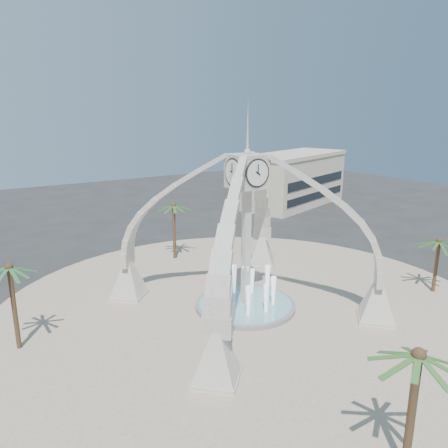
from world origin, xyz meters
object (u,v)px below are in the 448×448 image
palm_west (9,269)px  palm_north (173,206)px  fountain (245,305)px  palm_south (419,357)px  clock_tower (246,230)px  palm_east (439,242)px

palm_west → palm_north: palm_north is taller
fountain → palm_south: size_ratio=1.23×
clock_tower → palm_east: clock_tower is taller
clock_tower → palm_east: 17.03m
clock_tower → fountain: size_ratio=2.24×
clock_tower → palm_east: size_ratio=3.39×
clock_tower → palm_north: 14.00m
fountain → palm_south: 18.38m
clock_tower → palm_north: clock_tower is taller
palm_east → palm_north: 25.24m
palm_east → clock_tower: bearing=158.3°
palm_west → palm_south: palm_south is taller
palm_east → palm_north: (-15.05, 20.23, 1.14)m
palm_east → palm_west: (-32.01, 9.38, 1.08)m
clock_tower → palm_west: (-16.29, 3.12, -0.81)m
palm_south → palm_north: bearing=82.2°
palm_east → palm_west: bearing=163.7°
palm_south → fountain: bearing=78.1°
palm_south → clock_tower: bearing=78.1°
palm_north → fountain: bearing=-92.7°
fountain → clock_tower: bearing=-90.0°
fountain → palm_north: (0.67, 13.97, 5.46)m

